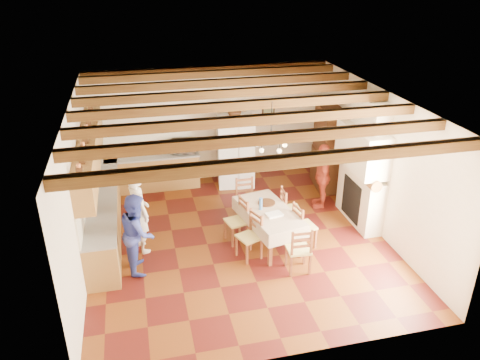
{
  "coord_description": "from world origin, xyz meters",
  "views": [
    {
      "loc": [
        -1.88,
        -8.12,
        5.33
      ],
      "look_at": [
        0.1,
        0.3,
        1.25
      ],
      "focal_mm": 35.0,
      "sensor_mm": 36.0,
      "label": 1
    }
  ],
  "objects_px": {
    "person_man": "(139,212)",
    "person_woman_red": "(322,176)",
    "dining_table": "(269,214)",
    "chair_left_near": "(249,236)",
    "hutch": "(327,148)",
    "person_woman_blue": "(138,233)",
    "chair_end_far": "(246,200)",
    "chair_end_near": "(299,249)",
    "chair_right_far": "(291,208)",
    "chair_right_near": "(304,225)",
    "microwave": "(184,146)",
    "chair_left_far": "(236,221)",
    "refrigerator": "(236,151)"
  },
  "relations": [
    {
      "from": "dining_table",
      "to": "chair_left_near",
      "type": "height_order",
      "value": "chair_left_near"
    },
    {
      "from": "hutch",
      "to": "chair_right_near",
      "type": "xyz_separation_m",
      "value": [
        -1.5,
        -2.54,
        -0.58
      ]
    },
    {
      "from": "chair_end_near",
      "to": "person_man",
      "type": "bearing_deg",
      "value": -23.48
    },
    {
      "from": "hutch",
      "to": "dining_table",
      "type": "distance_m",
      "value": 3.14
    },
    {
      "from": "microwave",
      "to": "person_man",
      "type": "bearing_deg",
      "value": -105.12
    },
    {
      "from": "dining_table",
      "to": "chair_left_far",
      "type": "distance_m",
      "value": 0.69
    },
    {
      "from": "chair_left_near",
      "to": "chair_right_far",
      "type": "distance_m",
      "value": 1.45
    },
    {
      "from": "hutch",
      "to": "dining_table",
      "type": "height_order",
      "value": "hutch"
    },
    {
      "from": "chair_left_far",
      "to": "chair_end_far",
      "type": "distance_m",
      "value": 0.94
    },
    {
      "from": "person_woman_blue",
      "to": "microwave",
      "type": "relative_size",
      "value": 2.61
    },
    {
      "from": "refrigerator",
      "to": "person_woman_blue",
      "type": "distance_m",
      "value": 4.12
    },
    {
      "from": "dining_table",
      "to": "person_man",
      "type": "relative_size",
      "value": 1.07
    },
    {
      "from": "chair_left_near",
      "to": "chair_end_far",
      "type": "xyz_separation_m",
      "value": [
        0.31,
        1.48,
        0.0
      ]
    },
    {
      "from": "chair_end_near",
      "to": "chair_right_near",
      "type": "bearing_deg",
      "value": -114.58
    },
    {
      "from": "person_man",
      "to": "microwave",
      "type": "distance_m",
      "value": 3.08
    },
    {
      "from": "refrigerator",
      "to": "hutch",
      "type": "relative_size",
      "value": 0.85
    },
    {
      "from": "chair_end_near",
      "to": "dining_table",
      "type": "bearing_deg",
      "value": -73.24
    },
    {
      "from": "chair_left_near",
      "to": "chair_left_far",
      "type": "relative_size",
      "value": 1.0
    },
    {
      "from": "hutch",
      "to": "person_woman_blue",
      "type": "xyz_separation_m",
      "value": [
        -4.78,
        -2.56,
        -0.29
      ]
    },
    {
      "from": "person_woman_blue",
      "to": "microwave",
      "type": "distance_m",
      "value": 3.7
    },
    {
      "from": "refrigerator",
      "to": "microwave",
      "type": "height_order",
      "value": "refrigerator"
    },
    {
      "from": "chair_right_far",
      "to": "chair_end_near",
      "type": "relative_size",
      "value": 1.0
    },
    {
      "from": "chair_left_near",
      "to": "person_man",
      "type": "height_order",
      "value": "person_man"
    },
    {
      "from": "dining_table",
      "to": "hutch",
      "type": "bearing_deg",
      "value": 45.95
    },
    {
      "from": "chair_end_far",
      "to": "person_woman_blue",
      "type": "relative_size",
      "value": 0.62
    },
    {
      "from": "chair_end_near",
      "to": "person_woman_red",
      "type": "height_order",
      "value": "person_woman_red"
    },
    {
      "from": "chair_right_far",
      "to": "microwave",
      "type": "xyz_separation_m",
      "value": [
        -1.95,
        2.71,
        0.58
      ]
    },
    {
      "from": "chair_left_far",
      "to": "person_woman_blue",
      "type": "xyz_separation_m",
      "value": [
        -1.98,
        -0.5,
        0.3
      ]
    },
    {
      "from": "chair_left_near",
      "to": "person_woman_blue",
      "type": "xyz_separation_m",
      "value": [
        -2.08,
        0.13,
        0.3
      ]
    },
    {
      "from": "dining_table",
      "to": "chair_end_near",
      "type": "bearing_deg",
      "value": -76.22
    },
    {
      "from": "person_man",
      "to": "person_woman_red",
      "type": "relative_size",
      "value": 1.1
    },
    {
      "from": "person_woman_blue",
      "to": "person_woman_red",
      "type": "height_order",
      "value": "person_woman_red"
    },
    {
      "from": "person_woman_blue",
      "to": "chair_end_far",
      "type": "bearing_deg",
      "value": -60.29
    },
    {
      "from": "person_man",
      "to": "person_woman_blue",
      "type": "relative_size",
      "value": 1.1
    },
    {
      "from": "refrigerator",
      "to": "chair_left_far",
      "type": "height_order",
      "value": "refrigerator"
    },
    {
      "from": "chair_left_far",
      "to": "chair_end_near",
      "type": "relative_size",
      "value": 1.0
    },
    {
      "from": "dining_table",
      "to": "chair_left_near",
      "type": "xyz_separation_m",
      "value": [
        -0.53,
        -0.45,
        -0.19
      ]
    },
    {
      "from": "hutch",
      "to": "dining_table",
      "type": "xyz_separation_m",
      "value": [
        -2.17,
        -2.24,
        -0.4
      ]
    },
    {
      "from": "hutch",
      "to": "chair_left_far",
      "type": "distance_m",
      "value": 3.52
    },
    {
      "from": "microwave",
      "to": "hutch",
      "type": "bearing_deg",
      "value": -5.87
    },
    {
      "from": "dining_table",
      "to": "microwave",
      "type": "bearing_deg",
      "value": 112.89
    },
    {
      "from": "dining_table",
      "to": "person_woman_blue",
      "type": "relative_size",
      "value": 1.19
    },
    {
      "from": "dining_table",
      "to": "chair_right_near",
      "type": "height_order",
      "value": "chair_right_near"
    },
    {
      "from": "dining_table",
      "to": "person_man",
      "type": "bearing_deg",
      "value": 172.7
    },
    {
      "from": "chair_right_far",
      "to": "person_woman_red",
      "type": "height_order",
      "value": "person_woman_red"
    },
    {
      "from": "chair_end_near",
      "to": "person_woman_blue",
      "type": "xyz_separation_m",
      "value": [
        -2.88,
        0.76,
        0.3
      ]
    },
    {
      "from": "chair_end_far",
      "to": "chair_end_near",
      "type": "bearing_deg",
      "value": -77.2
    },
    {
      "from": "chair_left_near",
      "to": "chair_right_far",
      "type": "relative_size",
      "value": 1.0
    },
    {
      "from": "chair_left_near",
      "to": "chair_end_near",
      "type": "distance_m",
      "value": 1.01
    },
    {
      "from": "chair_right_near",
      "to": "chair_end_near",
      "type": "xyz_separation_m",
      "value": [
        -0.41,
        -0.78,
        0.0
      ]
    }
  ]
}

